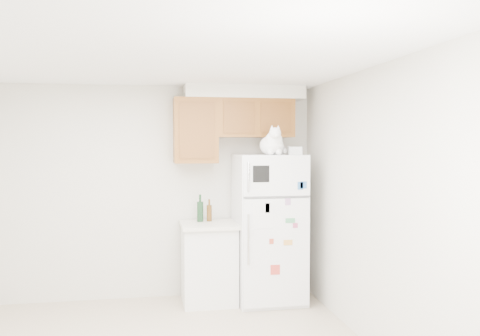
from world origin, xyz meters
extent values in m
cube|color=beige|center=(0.00, 2.00, 1.25)|extent=(3.80, 0.04, 2.50)
cube|color=beige|center=(0.00, -2.00, 1.25)|extent=(3.80, 0.04, 2.50)
cube|color=beige|center=(1.90, 0.00, 1.25)|extent=(0.04, 4.00, 2.50)
cube|color=white|center=(0.00, 0.00, 2.50)|extent=(3.80, 4.00, 0.04)
cube|color=brown|center=(1.20, 1.82, 2.12)|extent=(0.90, 0.33, 0.45)
cube|color=brown|center=(0.50, 1.82, 1.98)|extent=(0.50, 0.33, 0.75)
cube|color=silver|center=(1.07, 1.83, 2.42)|extent=(1.40, 0.37, 0.15)
cube|color=white|center=(1.32, 1.62, 0.85)|extent=(0.76, 0.72, 1.70)
cube|color=white|center=(1.32, 1.25, 1.48)|extent=(0.74, 0.03, 0.44)
cube|color=white|center=(1.32, 1.25, 0.64)|extent=(0.74, 0.03, 1.19)
cube|color=#59595B|center=(1.32, 1.25, 1.25)|extent=(0.74, 0.03, 0.02)
cylinder|color=silver|center=(1.00, 1.22, 1.47)|extent=(0.02, 0.02, 0.32)
cylinder|color=silver|center=(1.00, 1.22, 0.80)|extent=(0.02, 0.02, 0.55)
cube|color=black|center=(1.14, 1.23, 1.50)|extent=(0.18, 0.00, 0.18)
cube|color=white|center=(1.16, 1.23, 1.05)|extent=(0.22, 0.00, 0.28)
cube|color=#BE472F|center=(1.26, 1.23, 0.77)|extent=(0.05, 0.00, 0.06)
cube|color=#AD4569|center=(1.53, 1.23, 0.93)|extent=(0.06, 0.00, 0.05)
cube|color=#CA3D32|center=(1.30, 1.23, 0.46)|extent=(0.11, 0.00, 0.11)
cube|color=gold|center=(1.44, 1.23, 0.75)|extent=(0.10, 0.00, 0.06)
cube|color=#3268AF|center=(1.62, 1.23, 1.37)|extent=(0.07, 0.00, 0.08)
cube|color=#449660|center=(1.47, 1.23, 0.99)|extent=(0.11, 0.00, 0.05)
cube|color=#316BAC|center=(1.58, 1.23, 1.37)|extent=(0.06, 0.00, 0.08)
cube|color=silver|center=(1.04, 1.23, 0.86)|extent=(0.05, 0.00, 0.06)
cube|color=#A374A3|center=(1.44, 1.23, 1.19)|extent=(0.06, 0.00, 0.07)
cube|color=#525257|center=(1.21, 1.23, 1.13)|extent=(0.05, 0.00, 0.11)
cube|color=white|center=(0.63, 1.68, 0.44)|extent=(0.60, 0.60, 0.88)
cube|color=white|center=(0.63, 1.66, 0.90)|extent=(0.64, 0.64, 0.04)
ellipsoid|color=white|center=(1.31, 1.43, 1.80)|extent=(0.26, 0.35, 0.22)
ellipsoid|color=white|center=(1.31, 1.33, 1.85)|extent=(0.19, 0.15, 0.21)
sphere|color=white|center=(1.31, 1.27, 1.93)|extent=(0.13, 0.13, 0.13)
cone|color=white|center=(1.27, 1.27, 2.00)|extent=(0.04, 0.04, 0.05)
cone|color=white|center=(1.34, 1.27, 2.00)|extent=(0.04, 0.04, 0.05)
cone|color=#D88C8C|center=(1.27, 1.26, 1.99)|extent=(0.02, 0.02, 0.03)
cone|color=#D88C8C|center=(1.34, 1.26, 1.99)|extent=(0.02, 0.02, 0.03)
sphere|color=white|center=(1.31, 1.22, 1.91)|extent=(0.06, 0.06, 0.06)
sphere|color=white|center=(1.26, 1.29, 1.73)|extent=(0.07, 0.07, 0.07)
sphere|color=white|center=(1.35, 1.29, 1.73)|extent=(0.07, 0.07, 0.07)
cylinder|color=white|center=(1.42, 1.54, 1.73)|extent=(0.16, 0.22, 0.07)
cube|color=white|center=(1.43, 1.74, 1.75)|extent=(0.18, 0.13, 0.10)
cube|color=white|center=(1.58, 1.44, 1.74)|extent=(0.16, 0.12, 0.09)
camera|label=1|loc=(-0.07, -4.05, 1.82)|focal=38.00mm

